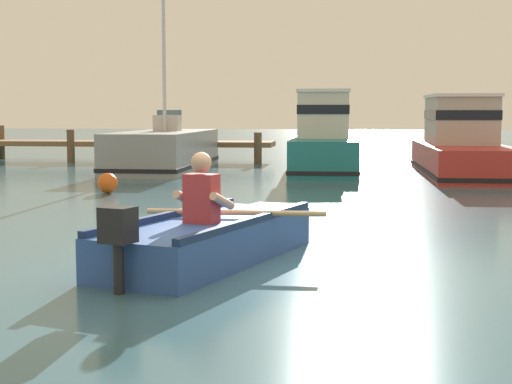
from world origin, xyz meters
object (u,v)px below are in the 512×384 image
at_px(moored_boat_teal, 323,142).
at_px(rowboat_with_person, 212,238).
at_px(moored_boat_red, 462,145).
at_px(mooring_buoy, 108,183).
at_px(moored_boat_grey, 164,151).

bearing_deg(moored_boat_teal, rowboat_with_person, -93.08).
relative_size(rowboat_with_person, moored_boat_teal, 0.71).
bearing_deg(rowboat_with_person, moored_boat_red, 70.72).
xyz_separation_m(rowboat_with_person, moored_boat_teal, (0.68, 12.58, 0.55)).
height_order(rowboat_with_person, moored_boat_teal, moored_boat_teal).
xyz_separation_m(moored_boat_red, mooring_buoy, (-7.55, -5.63, -0.55)).
bearing_deg(mooring_buoy, moored_boat_teal, 56.70).
distance_m(rowboat_with_person, moored_boat_teal, 12.61).
height_order(moored_boat_grey, moored_boat_red, moored_boat_grey).
bearing_deg(rowboat_with_person, moored_boat_grey, 106.27).
height_order(moored_boat_teal, mooring_buoy, moored_boat_teal).
relative_size(moored_boat_grey, moored_boat_teal, 1.10).
bearing_deg(moored_boat_grey, moored_boat_red, -2.63).
distance_m(moored_boat_teal, moored_boat_red, 3.60).
distance_m(rowboat_with_person, moored_boat_red, 12.88).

